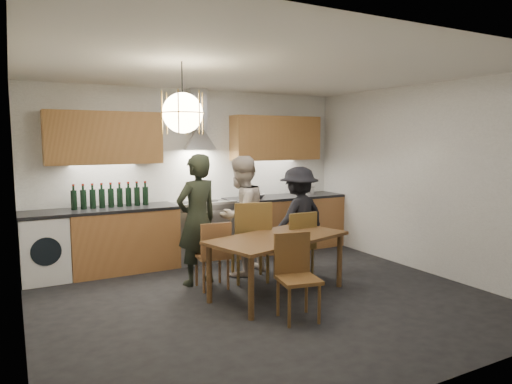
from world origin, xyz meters
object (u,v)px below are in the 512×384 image
person_mid (241,216)px  dining_table (278,243)px  chair_back_left (214,251)px  person_left (197,220)px  wine_bottles (111,195)px  stock_pot (309,191)px  person_right (299,218)px  mixing_bowl (255,196)px  chair_front (295,270)px

person_mid → dining_table: bearing=65.7°
person_mid → chair_back_left: bearing=11.6°
chair_back_left → person_left: (-0.09, 0.32, 0.35)m
chair_back_left → wine_bottles: (-0.93, 1.45, 0.59)m
chair_back_left → stock_pot: size_ratio=4.77×
dining_table → person_right: size_ratio=1.26×
person_left → wine_bottles: size_ratio=1.59×
mixing_bowl → person_mid: bearing=-127.8°
chair_front → stock_pot: 3.27m
dining_table → chair_back_left: bearing=123.2°
dining_table → person_mid: size_ratio=1.13×
person_left → chair_back_left: bearing=89.4°
wine_bottles → person_right: bearing=-25.1°
mixing_bowl → dining_table: bearing=-110.6°
person_right → mixing_bowl: person_right is taller
chair_back_left → dining_table: bearing=143.5°
person_mid → stock_pot: 2.01m
chair_back_left → chair_front: 1.27m
chair_back_left → person_right: 1.52m
person_mid → person_right: bearing=148.5°
chair_front → dining_table: bearing=84.7°
person_right → mixing_bowl: size_ratio=4.72×
person_left → stock_pot: person_left is taller
chair_front → person_mid: bearing=94.3°
dining_table → wine_bottles: (-1.52, 1.97, 0.45)m
dining_table → mixing_bowl: 2.02m
mixing_bowl → wine_bottles: wine_bottles is taller
chair_back_left → person_left: person_left is taller
chair_back_left → person_mid: person_mid is taller
person_right → wine_bottles: (-2.39, 1.12, 0.34)m
person_left → stock_pot: 2.67m
person_right → dining_table: bearing=31.7°
chair_front → stock_pot: stock_pot is taller
dining_table → wine_bottles: size_ratio=1.75×
chair_back_left → stock_pot: stock_pot is taller
chair_front → person_left: size_ratio=0.53×
chair_front → wine_bottles: size_ratio=0.84×
dining_table → chair_front: bearing=-122.1°
person_mid → stock_pot: bearing=-176.9°
chair_back_left → mixing_bowl: 1.93m
mixing_bowl → stock_pot: (1.06, 0.02, 0.02)m
person_mid → person_right: 0.88m
dining_table → person_left: 1.10m
chair_front → wine_bottles: wine_bottles is taller
mixing_bowl → wine_bottles: 2.23m
chair_back_left → mixing_bowl: bearing=-129.5°
person_mid → wine_bottles: size_ratio=1.55×
mixing_bowl → chair_back_left: bearing=-133.9°
person_left → person_mid: bearing=173.5°
person_mid → wine_bottles: bearing=-58.5°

